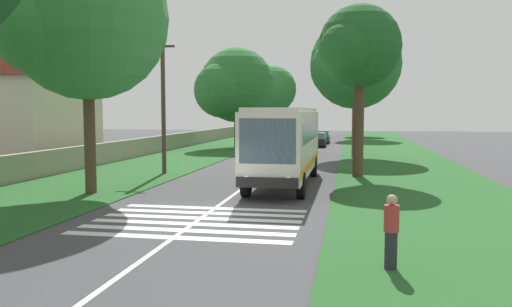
# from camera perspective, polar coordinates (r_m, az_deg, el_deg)

# --- Properties ---
(ground) EXTENTS (160.00, 160.00, 0.00)m
(ground) POSITION_cam_1_polar(r_m,az_deg,el_deg) (18.40, -5.26, -6.54)
(ground) COLOR #424244
(grass_verge_left) EXTENTS (120.00, 8.00, 0.04)m
(grass_verge_left) POSITION_cam_1_polar(r_m,az_deg,el_deg) (35.10, -11.57, -1.23)
(grass_verge_left) COLOR #235623
(grass_verge_left) RESTS_ON ground
(grass_verge_right) EXTENTS (120.00, 8.00, 0.04)m
(grass_verge_right) POSITION_cam_1_polar(r_m,az_deg,el_deg) (32.74, 16.13, -1.74)
(grass_verge_right) COLOR #235623
(grass_verge_right) RESTS_ON ground
(centre_line) EXTENTS (110.00, 0.16, 0.01)m
(centre_line) POSITION_cam_1_polar(r_m,az_deg,el_deg) (32.93, 1.78, -1.55)
(centre_line) COLOR silver
(centre_line) RESTS_ON ground
(coach_bus) EXTENTS (11.16, 2.62, 3.73)m
(coach_bus) POSITION_cam_1_polar(r_m,az_deg,el_deg) (24.99, 3.27, 1.39)
(coach_bus) COLOR silver
(coach_bus) RESTS_ON ground
(zebra_crossing) EXTENTS (4.95, 6.80, 0.01)m
(zebra_crossing) POSITION_cam_1_polar(r_m,az_deg,el_deg) (17.05, -6.57, -7.44)
(zebra_crossing) COLOR silver
(zebra_crossing) RESTS_ON ground
(trailing_car_0) EXTENTS (4.30, 1.78, 1.43)m
(trailing_car_0) POSITION_cam_1_polar(r_m,az_deg,el_deg) (44.87, 2.13, 0.95)
(trailing_car_0) COLOR silver
(trailing_car_0) RESTS_ON ground
(trailing_car_1) EXTENTS (4.30, 1.78, 1.43)m
(trailing_car_1) POSITION_cam_1_polar(r_m,az_deg,el_deg) (53.04, 6.78, 1.50)
(trailing_car_1) COLOR black
(trailing_car_1) RESTS_ON ground
(trailing_car_2) EXTENTS (4.30, 1.78, 1.43)m
(trailing_car_2) POSITION_cam_1_polar(r_m,az_deg,el_deg) (58.94, 7.28, 1.80)
(trailing_car_2) COLOR #145933
(trailing_car_2) RESTS_ON ground
(roadside_tree_left_0) EXTENTS (9.09, 7.33, 9.74)m
(roadside_tree_left_0) POSITION_cam_1_polar(r_m,az_deg,el_deg) (50.60, -2.39, 7.32)
(roadside_tree_left_0) COLOR #3D2D1E
(roadside_tree_left_0) RESTS_ON grass_verge_left
(roadside_tree_left_1) EXTENTS (7.56, 6.56, 9.87)m
(roadside_tree_left_1) POSITION_cam_1_polar(r_m,az_deg,el_deg) (71.27, 1.74, 6.99)
(roadside_tree_left_1) COLOR brown
(roadside_tree_left_1) RESTS_ON grass_verge_left
(roadside_tree_left_3) EXTENTS (7.79, 6.94, 10.95)m
(roadside_tree_left_3) POSITION_cam_1_polar(r_m,az_deg,el_deg) (23.71, -18.54, 13.65)
(roadside_tree_left_3) COLOR #4C3826
(roadside_tree_left_3) RESTS_ON grass_verge_left
(roadside_tree_right_0) EXTENTS (9.21, 7.44, 12.67)m
(roadside_tree_right_0) POSITION_cam_1_polar(r_m,az_deg,el_deg) (68.95, 11.03, 8.93)
(roadside_tree_right_0) COLOR #4C3826
(roadside_tree_right_0) RESTS_ON grass_verge_right
(roadside_tree_right_1) EXTENTS (5.27, 4.45, 9.26)m
(roadside_tree_right_1) POSITION_cam_1_polar(r_m,az_deg,el_deg) (28.64, 11.18, 11.27)
(roadside_tree_right_1) COLOR #4C3826
(roadside_tree_right_1) RESTS_ON grass_verge_right
(roadside_tree_right_2) EXTENTS (8.27, 6.99, 10.72)m
(roadside_tree_right_2) POSITION_cam_1_polar(r_m,az_deg,el_deg) (40.74, 10.70, 9.54)
(roadside_tree_right_2) COLOR brown
(roadside_tree_right_2) RESTS_ON grass_verge_right
(roadside_tree_right_3) EXTENTS (6.36, 5.37, 10.09)m
(roadside_tree_right_3) POSITION_cam_1_polar(r_m,az_deg,el_deg) (77.36, 11.08, 7.35)
(roadside_tree_right_3) COLOR #4C3826
(roadside_tree_right_3) RESTS_ON grass_verge_right
(utility_pole) EXTENTS (0.24, 1.40, 7.80)m
(utility_pole) POSITION_cam_1_polar(r_m,az_deg,el_deg) (29.80, -10.24, 5.57)
(utility_pole) COLOR #473828
(utility_pole) RESTS_ON grass_verge_left
(roadside_wall) EXTENTS (70.00, 0.40, 1.41)m
(roadside_wall) POSITION_cam_1_polar(r_m,az_deg,el_deg) (40.95, -13.39, 0.58)
(roadside_wall) COLOR #9E937F
(roadside_wall) RESTS_ON grass_verge_left
(roadside_building) EXTENTS (9.12, 9.44, 6.68)m
(roadside_building) POSITION_cam_1_polar(r_m,az_deg,el_deg) (38.40, -25.45, 3.96)
(roadside_building) COLOR beige
(roadside_building) RESTS_ON ground
(pedestrian) EXTENTS (0.34, 0.34, 1.69)m
(pedestrian) POSITION_cam_1_polar(r_m,az_deg,el_deg) (12.00, 14.77, -8.31)
(pedestrian) COLOR #26262D
(pedestrian) RESTS_ON grass_verge_right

